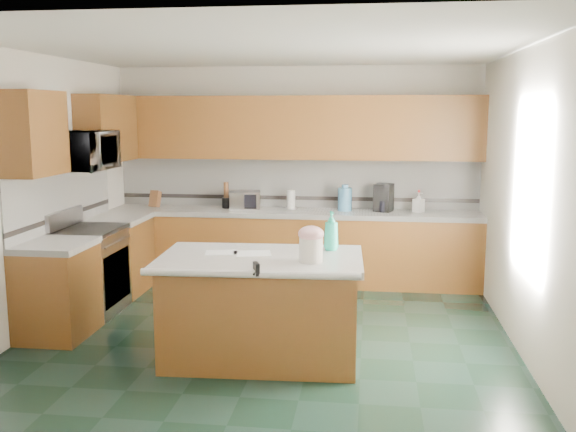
# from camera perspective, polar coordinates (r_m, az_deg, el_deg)

# --- Properties ---
(floor) EXTENTS (4.60, 4.60, 0.00)m
(floor) POSITION_cam_1_polar(r_m,az_deg,el_deg) (6.28, -1.80, -10.62)
(floor) COLOR black
(floor) RESTS_ON ground
(ceiling) EXTENTS (4.60, 4.60, 0.00)m
(ceiling) POSITION_cam_1_polar(r_m,az_deg,el_deg) (5.94, -1.93, 14.70)
(ceiling) COLOR white
(ceiling) RESTS_ON ground
(wall_back) EXTENTS (4.60, 0.04, 2.70)m
(wall_back) POSITION_cam_1_polar(r_m,az_deg,el_deg) (8.24, 0.72, 3.79)
(wall_back) COLOR silver
(wall_back) RESTS_ON ground
(wall_front) EXTENTS (4.60, 0.04, 2.70)m
(wall_front) POSITION_cam_1_polar(r_m,az_deg,el_deg) (3.72, -7.59, -3.04)
(wall_front) COLOR silver
(wall_front) RESTS_ON ground
(wall_left) EXTENTS (0.04, 4.60, 2.70)m
(wall_left) POSITION_cam_1_polar(r_m,az_deg,el_deg) (6.73, -21.76, 1.89)
(wall_left) COLOR silver
(wall_left) RESTS_ON ground
(wall_right) EXTENTS (0.04, 4.60, 2.70)m
(wall_right) POSITION_cam_1_polar(r_m,az_deg,el_deg) (6.04, 20.41, 1.19)
(wall_right) COLOR silver
(wall_right) RESTS_ON ground
(back_base_cab) EXTENTS (4.60, 0.60, 0.86)m
(back_base_cab) POSITION_cam_1_polar(r_m,az_deg,el_deg) (8.07, 0.45, -2.94)
(back_base_cab) COLOR #341F0C
(back_base_cab) RESTS_ON ground
(back_countertop) EXTENTS (4.60, 0.64, 0.06)m
(back_countertop) POSITION_cam_1_polar(r_m,az_deg,el_deg) (7.99, 0.45, 0.29)
(back_countertop) COLOR white
(back_countertop) RESTS_ON back_base_cab
(back_upper_cab) EXTENTS (4.60, 0.33, 0.78)m
(back_upper_cab) POSITION_cam_1_polar(r_m,az_deg,el_deg) (8.03, 0.58, 7.86)
(back_upper_cab) COLOR #341F0C
(back_upper_cab) RESTS_ON wall_back
(back_backsplash) EXTENTS (4.60, 0.02, 0.63)m
(back_backsplash) POSITION_cam_1_polar(r_m,az_deg,el_deg) (8.23, 0.70, 2.98)
(back_backsplash) COLOR silver
(back_backsplash) RESTS_ON back_countertop
(back_accent_band) EXTENTS (4.60, 0.01, 0.05)m
(back_accent_band) POSITION_cam_1_polar(r_m,az_deg,el_deg) (8.24, 0.69, 1.62)
(back_accent_band) COLOR black
(back_accent_band) RESTS_ON back_countertop
(left_base_cab_rear) EXTENTS (0.60, 0.82, 0.86)m
(left_base_cab_rear) POSITION_cam_1_polar(r_m,az_deg,el_deg) (7.90, -14.79, -3.53)
(left_base_cab_rear) COLOR #341F0C
(left_base_cab_rear) RESTS_ON ground
(left_counter_rear) EXTENTS (0.64, 0.82, 0.06)m
(left_counter_rear) POSITION_cam_1_polar(r_m,az_deg,el_deg) (7.81, -14.93, -0.23)
(left_counter_rear) COLOR white
(left_counter_rear) RESTS_ON left_base_cab_rear
(left_base_cab_front) EXTENTS (0.60, 0.72, 0.86)m
(left_base_cab_front) POSITION_cam_1_polar(r_m,az_deg,el_deg) (6.55, -19.83, -6.41)
(left_base_cab_front) COLOR #341F0C
(left_base_cab_front) RESTS_ON ground
(left_counter_front) EXTENTS (0.64, 0.72, 0.06)m
(left_counter_front) POSITION_cam_1_polar(r_m,az_deg,el_deg) (6.44, -20.06, -2.46)
(left_counter_front) COLOR white
(left_counter_front) RESTS_ON left_base_cab_front
(left_backsplash) EXTENTS (0.02, 2.30, 0.63)m
(left_backsplash) POSITION_cam_1_polar(r_m,az_deg,el_deg) (7.21, -19.38, 1.56)
(left_backsplash) COLOR silver
(left_backsplash) RESTS_ON wall_left
(left_accent_band) EXTENTS (0.01, 2.30, 0.05)m
(left_accent_band) POSITION_cam_1_polar(r_m,az_deg,el_deg) (7.24, -19.25, 0.03)
(left_accent_band) COLOR black
(left_accent_band) RESTS_ON wall_left
(left_upper_cab_rear) EXTENTS (0.33, 1.09, 0.78)m
(left_upper_cab_rear) POSITION_cam_1_polar(r_m,az_deg,el_deg) (7.89, -15.79, 7.49)
(left_upper_cab_rear) COLOR #341F0C
(left_upper_cab_rear) RESTS_ON wall_left
(left_upper_cab_front) EXTENTS (0.33, 0.72, 0.78)m
(left_upper_cab_front) POSITION_cam_1_polar(r_m,az_deg,el_deg) (6.39, -21.66, 6.85)
(left_upper_cab_front) COLOR #341F0C
(left_upper_cab_front) RESTS_ON wall_left
(range_body) EXTENTS (0.60, 0.76, 0.88)m
(range_body) POSITION_cam_1_polar(r_m,az_deg,el_deg) (7.19, -17.16, -4.81)
(range_body) COLOR #B7B7BC
(range_body) RESTS_ON ground
(range_oven_door) EXTENTS (0.02, 0.68, 0.55)m
(range_oven_door) POSITION_cam_1_polar(r_m,az_deg,el_deg) (7.08, -15.00, -5.25)
(range_oven_door) COLOR black
(range_oven_door) RESTS_ON range_body
(range_cooktop) EXTENTS (0.62, 0.78, 0.04)m
(range_cooktop) POSITION_cam_1_polar(r_m,az_deg,el_deg) (7.09, -17.33, -1.20)
(range_cooktop) COLOR black
(range_cooktop) RESTS_ON range_body
(range_handle) EXTENTS (0.02, 0.66, 0.02)m
(range_handle) POSITION_cam_1_polar(r_m,az_deg,el_deg) (6.99, -14.90, -2.24)
(range_handle) COLOR #B7B7BC
(range_handle) RESTS_ON range_body
(range_backguard) EXTENTS (0.06, 0.76, 0.18)m
(range_backguard) POSITION_cam_1_polar(r_m,az_deg,el_deg) (7.19, -19.26, -0.20)
(range_backguard) COLOR #B7B7BC
(range_backguard) RESTS_ON range_body
(microwave) EXTENTS (0.50, 0.73, 0.41)m
(microwave) POSITION_cam_1_polar(r_m,az_deg,el_deg) (7.00, -17.66, 5.52)
(microwave) COLOR #B7B7BC
(microwave) RESTS_ON wall_left
(island_base) EXTENTS (1.66, 1.00, 0.86)m
(island_base) POSITION_cam_1_polar(r_m,az_deg,el_deg) (5.62, -2.39, -8.43)
(island_base) COLOR #341F0C
(island_base) RESTS_ON ground
(island_top) EXTENTS (1.77, 1.10, 0.06)m
(island_top) POSITION_cam_1_polar(r_m,az_deg,el_deg) (5.50, -2.42, -3.86)
(island_top) COLOR white
(island_top) RESTS_ON island_base
(island_bullnose) EXTENTS (1.73, 0.13, 0.06)m
(island_bullnose) POSITION_cam_1_polar(r_m,az_deg,el_deg) (5.01, -3.42, -5.19)
(island_bullnose) COLOR white
(island_bullnose) RESTS_ON island_base
(treat_jar) EXTENTS (0.23, 0.23, 0.20)m
(treat_jar) POSITION_cam_1_polar(r_m,az_deg,el_deg) (5.25, 2.05, -3.02)
(treat_jar) COLOR white
(treat_jar) RESTS_ON island_top
(treat_jar_lid) EXTENTS (0.21, 0.21, 0.13)m
(treat_jar_lid) POSITION_cam_1_polar(r_m,az_deg,el_deg) (5.22, 2.06, -1.59)
(treat_jar_lid) COLOR #E6A2A9
(treat_jar_lid) RESTS_ON treat_jar
(treat_jar_knob) EXTENTS (0.07, 0.02, 0.02)m
(treat_jar_knob) POSITION_cam_1_polar(r_m,az_deg,el_deg) (5.21, 2.06, -1.10)
(treat_jar_knob) COLOR tan
(treat_jar_knob) RESTS_ON treat_jar_lid
(treat_jar_knob_end_l) EXTENTS (0.04, 0.04, 0.04)m
(treat_jar_knob_end_l) POSITION_cam_1_polar(r_m,az_deg,el_deg) (5.22, 1.68, -1.09)
(treat_jar_knob_end_l) COLOR tan
(treat_jar_knob_end_l) RESTS_ON treat_jar_lid
(treat_jar_knob_end_r) EXTENTS (0.04, 0.04, 0.04)m
(treat_jar_knob_end_r) POSITION_cam_1_polar(r_m,az_deg,el_deg) (5.21, 2.45, -1.10)
(treat_jar_knob_end_r) COLOR tan
(treat_jar_knob_end_r) RESTS_ON treat_jar_lid
(soap_bottle_island) EXTENTS (0.17, 0.17, 0.35)m
(soap_bottle_island) POSITION_cam_1_polar(r_m,az_deg,el_deg) (5.69, 3.87, -1.33)
(soap_bottle_island) COLOR #22B798
(soap_bottle_island) RESTS_ON island_top
(paper_sheet_a) EXTENTS (0.37, 0.31, 0.00)m
(paper_sheet_a) POSITION_cam_1_polar(r_m,az_deg,el_deg) (5.58, -3.19, -3.34)
(paper_sheet_a) COLOR white
(paper_sheet_a) RESTS_ON island_top
(paper_sheet_b) EXTENTS (0.31, 0.26, 0.00)m
(paper_sheet_b) POSITION_cam_1_polar(r_m,az_deg,el_deg) (5.64, -5.94, -3.24)
(paper_sheet_b) COLOR white
(paper_sheet_b) RESTS_ON island_top
(clamp_body) EXTENTS (0.07, 0.11, 0.10)m
(clamp_body) POSITION_cam_1_polar(r_m,az_deg,el_deg) (5.01, -2.84, -4.71)
(clamp_body) COLOR black
(clamp_body) RESTS_ON island_top
(clamp_handle) EXTENTS (0.02, 0.08, 0.02)m
(clamp_handle) POSITION_cam_1_polar(r_m,az_deg,el_deg) (4.95, -2.97, -5.11)
(clamp_handle) COLOR black
(clamp_handle) RESTS_ON island_top
(knife_block) EXTENTS (0.14, 0.18, 0.23)m
(knife_block) POSITION_cam_1_polar(r_m,az_deg,el_deg) (8.42, -11.73, 1.49)
(knife_block) COLOR #472814
(knife_block) RESTS_ON back_countertop
(utensil_crock) EXTENTS (0.11, 0.11, 0.13)m
(utensil_crock) POSITION_cam_1_polar(r_m,az_deg,el_deg) (8.20, -5.51, 1.17)
(utensil_crock) COLOR black
(utensil_crock) RESTS_ON back_countertop
(utensil_bundle) EXTENTS (0.06, 0.06, 0.20)m
(utensil_bundle) POSITION_cam_1_polar(r_m,az_deg,el_deg) (8.18, -5.52, 2.32)
(utensil_bundle) COLOR #472814
(utensil_bundle) RESTS_ON utensil_crock
(toaster_oven) EXTENTS (0.42, 0.32, 0.22)m
(toaster_oven) POSITION_cam_1_polar(r_m,az_deg,el_deg) (8.11, -3.86, 1.41)
(toaster_oven) COLOR #B7B7BC
(toaster_oven) RESTS_ON back_countertop
(toaster_oven_door) EXTENTS (0.34, 0.01, 0.18)m
(toaster_oven_door) POSITION_cam_1_polar(r_m,az_deg,el_deg) (7.99, -4.02, 1.29)
(toaster_oven_door) COLOR black
(toaster_oven_door) RESTS_ON toaster_oven
(paper_towel) EXTENTS (0.11, 0.11, 0.24)m
(paper_towel) POSITION_cam_1_polar(r_m,az_deg,el_deg) (8.07, 0.27, 1.45)
(paper_towel) COLOR white
(paper_towel) RESTS_ON back_countertop
(paper_towel_base) EXTENTS (0.16, 0.16, 0.01)m
(paper_towel_base) POSITION_cam_1_polar(r_m,az_deg,el_deg) (8.08, 0.27, 0.67)
(paper_towel_base) COLOR #B7B7BC
(paper_towel_base) RESTS_ON back_countertop
(water_jug) EXTENTS (0.17, 0.17, 0.28)m
(water_jug) POSITION_cam_1_polar(r_m,az_deg,el_deg) (7.97, 5.07, 1.49)
(water_jug) COLOR teal
(water_jug) RESTS_ON back_countertop
(water_jug_neck) EXTENTS (0.08, 0.08, 0.04)m
(water_jug_neck) POSITION_cam_1_polar(r_m,az_deg,el_deg) (7.95, 5.09, 2.65)
(water_jug_neck) COLOR teal
(water_jug_neck) RESTS_ON water_jug
(coffee_maker) EXTENTS (0.26, 0.27, 0.34)m
(coffee_maker) POSITION_cam_1_polar(r_m,az_deg,el_deg) (7.98, 8.51, 1.64)
(coffee_maker) COLOR black
(coffee_maker) RESTS_ON back_countertop
(coffee_carafe) EXTENTS (0.14, 0.14, 0.14)m
(coffee_carafe) POSITION_cam_1_polar(r_m,az_deg,el_deg) (7.95, 8.50, 0.87)
(coffee_carafe) COLOR black
(coffee_carafe) RESTS_ON back_countertop
(soap_bottle_back) EXTENTS (0.16, 0.16, 0.24)m
(soap_bottle_back) POSITION_cam_1_polar(r_m,az_deg,el_deg) (7.98, 11.53, 1.20)
(soap_bottle_back) COLOR white
(soap_bottle_back) RESTS_ON back_countertop
(soap_back_cap) EXTENTS (0.02, 0.02, 0.03)m
(soap_back_cap) POSITION_cam_1_polar(r_m,az_deg,el_deg) (7.96, 11.57, 2.18)
(soap_back_cap) COLOR red
(soap_back_cap) RESTS_ON soap_bottle_back
(window_light_proxy) EXTENTS (0.02, 1.40, 1.10)m
(window_light_proxy) POSITION_cam_1_polar(r_m,az_deg,el_deg) (5.82, 20.65, 2.39)
(window_light_proxy) COLOR white
(window_light_proxy) RESTS_ON wall_right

